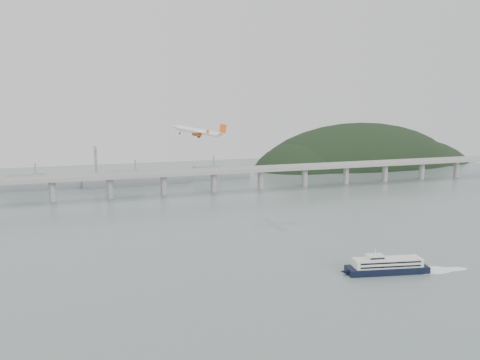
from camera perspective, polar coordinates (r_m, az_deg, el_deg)
name	(u,v)px	position (r m, az deg, el deg)	size (l,w,h in m)	color
ground	(269,255)	(278.11, 3.58, -9.13)	(900.00, 900.00, 0.00)	slate
bridge	(193,175)	(460.55, -5.77, 0.58)	(800.00, 22.00, 23.90)	gray
headland	(368,177)	(700.58, 15.29, 0.30)	(365.00, 155.00, 156.00)	black
distant_fleet	(30,184)	(519.43, -24.22, -0.48)	(453.00, 60.90, 40.00)	gray
ferry	(387,266)	(261.59, 17.50, -9.95)	(70.84, 21.77, 13.44)	black
airliner	(200,132)	(344.85, -4.95, 5.91)	(41.32, 37.27, 11.20)	white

